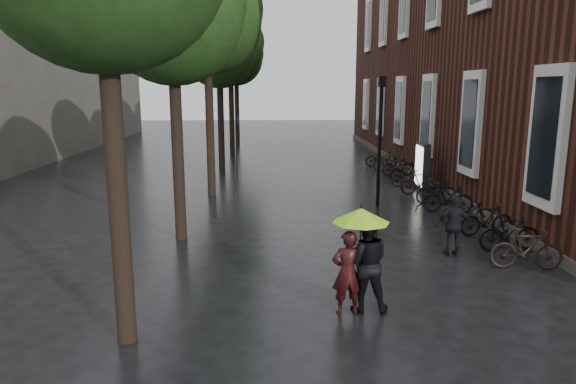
{
  "coord_description": "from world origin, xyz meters",
  "views": [
    {
      "loc": [
        -1.53,
        -7.16,
        4.26
      ],
      "look_at": [
        -1.07,
        6.52,
        1.44
      ],
      "focal_mm": 32.0,
      "sensor_mm": 36.0,
      "label": 1
    }
  ],
  "objects_px": {
    "person_burgundy": "(347,273)",
    "pedestrian_walking": "(454,225)",
    "lamp_post": "(380,129)",
    "ad_lightbox": "(422,167)",
    "person_black": "(365,262)",
    "parked_bicycles": "(428,186)"
  },
  "relations": [
    {
      "from": "pedestrian_walking",
      "to": "parked_bicycles",
      "type": "height_order",
      "value": "pedestrian_walking"
    },
    {
      "from": "pedestrian_walking",
      "to": "person_black",
      "type": "bearing_deg",
      "value": 51.3
    },
    {
      "from": "person_black",
      "to": "lamp_post",
      "type": "relative_size",
      "value": 0.42
    },
    {
      "from": "lamp_post",
      "to": "parked_bicycles",
      "type": "bearing_deg",
      "value": 31.63
    },
    {
      "from": "person_burgundy",
      "to": "pedestrian_walking",
      "type": "xyz_separation_m",
      "value": [
        3.23,
        3.36,
        -0.04
      ]
    },
    {
      "from": "parked_bicycles",
      "to": "lamp_post",
      "type": "distance_m",
      "value": 3.53
    },
    {
      "from": "lamp_post",
      "to": "ad_lightbox",
      "type": "bearing_deg",
      "value": 48.79
    },
    {
      "from": "parked_bicycles",
      "to": "pedestrian_walking",
      "type": "bearing_deg",
      "value": -101.84
    },
    {
      "from": "ad_lightbox",
      "to": "lamp_post",
      "type": "distance_m",
      "value": 4.04
    },
    {
      "from": "person_burgundy",
      "to": "pedestrian_walking",
      "type": "relative_size",
      "value": 1.05
    },
    {
      "from": "ad_lightbox",
      "to": "lamp_post",
      "type": "height_order",
      "value": "lamp_post"
    },
    {
      "from": "parked_bicycles",
      "to": "ad_lightbox",
      "type": "bearing_deg",
      "value": 84.48
    },
    {
      "from": "pedestrian_walking",
      "to": "parked_bicycles",
      "type": "relative_size",
      "value": 0.09
    },
    {
      "from": "person_burgundy",
      "to": "pedestrian_walking",
      "type": "bearing_deg",
      "value": -140.41
    },
    {
      "from": "person_black",
      "to": "pedestrian_walking",
      "type": "xyz_separation_m",
      "value": [
        2.87,
        3.21,
        -0.18
      ]
    },
    {
      "from": "pedestrian_walking",
      "to": "ad_lightbox",
      "type": "height_order",
      "value": "ad_lightbox"
    },
    {
      "from": "person_black",
      "to": "lamp_post",
      "type": "xyz_separation_m",
      "value": [
        2.06,
        8.73,
        1.84
      ]
    },
    {
      "from": "parked_bicycles",
      "to": "lamp_post",
      "type": "height_order",
      "value": "lamp_post"
    },
    {
      "from": "ad_lightbox",
      "to": "lamp_post",
      "type": "xyz_separation_m",
      "value": [
        -2.38,
        -2.72,
        1.79
      ]
    },
    {
      "from": "person_burgundy",
      "to": "ad_lightbox",
      "type": "xyz_separation_m",
      "value": [
        4.81,
        11.6,
        0.18
      ]
    },
    {
      "from": "lamp_post",
      "to": "pedestrian_walking",
      "type": "bearing_deg",
      "value": -81.67
    },
    {
      "from": "ad_lightbox",
      "to": "lamp_post",
      "type": "bearing_deg",
      "value": -128.63
    }
  ]
}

